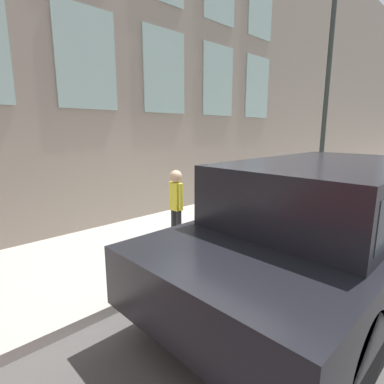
{
  "coord_description": "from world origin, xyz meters",
  "views": [
    {
      "loc": [
        -2.82,
        3.61,
        2.07
      ],
      "look_at": [
        0.66,
        0.22,
        1.06
      ],
      "focal_mm": 28.0,
      "sensor_mm": 36.0,
      "label": 1
    }
  ],
  "objects_px": {
    "fire_hydrant": "(208,225)",
    "person": "(176,201)",
    "parked_truck_charcoal_near": "(326,215)",
    "street_lamp": "(330,58)"
  },
  "relations": [
    {
      "from": "fire_hydrant",
      "to": "parked_truck_charcoal_near",
      "type": "distance_m",
      "value": 1.91
    },
    {
      "from": "fire_hydrant",
      "to": "person",
      "type": "height_order",
      "value": "person"
    },
    {
      "from": "person",
      "to": "street_lamp",
      "type": "distance_m",
      "value": 5.82
    },
    {
      "from": "parked_truck_charcoal_near",
      "to": "street_lamp",
      "type": "distance_m",
      "value": 5.6
    },
    {
      "from": "fire_hydrant",
      "to": "parked_truck_charcoal_near",
      "type": "bearing_deg",
      "value": -172.54
    },
    {
      "from": "fire_hydrant",
      "to": "street_lamp",
      "type": "height_order",
      "value": "street_lamp"
    },
    {
      "from": "street_lamp",
      "to": "person",
      "type": "bearing_deg",
      "value": 86.79
    },
    {
      "from": "person",
      "to": "parked_truck_charcoal_near",
      "type": "xyz_separation_m",
      "value": [
        -2.23,
        -0.61,
        0.09
      ]
    },
    {
      "from": "fire_hydrant",
      "to": "person",
      "type": "bearing_deg",
      "value": 42.91
    },
    {
      "from": "fire_hydrant",
      "to": "street_lamp",
      "type": "distance_m",
      "value": 5.74
    }
  ]
}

